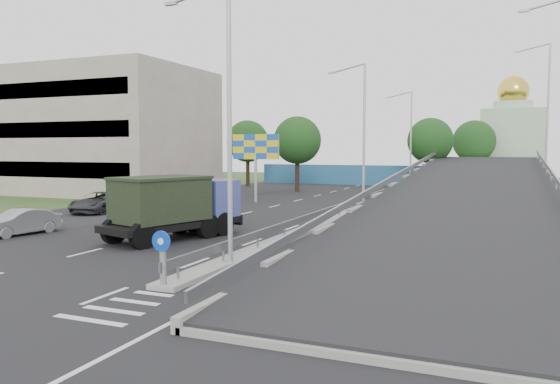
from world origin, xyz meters
The scene contains 22 objects.
ground centered at (0.00, 0.00, 0.00)m, with size 160.00×160.00×0.00m, color #2D4C1E.
road_surface centered at (-3.00, 20.00, 0.00)m, with size 26.00×90.00×0.04m, color black.
parking_strip centered at (-16.00, 20.00, 0.00)m, with size 8.00×90.00×0.05m, color black.
median centered at (0.00, 24.00, 0.10)m, with size 1.00×44.00×0.20m, color gray.
overpass_ramp centered at (7.50, 24.00, 1.75)m, with size 10.00×50.00×3.50m.
median_guardrail centered at (0.00, 24.00, 0.75)m, with size 0.09×44.00×0.71m.
sign_bollard centered at (0.00, 2.17, 1.03)m, with size 0.64×0.23×1.67m.
lamp_post_near centered at (0.11, 6.00, 5.81)m, with size 2.74×0.18×10.08m.
lamp_post_mid centered at (0.11, 26.00, 5.81)m, with size 2.74×0.18×10.08m.
lamp_post_far centered at (0.11, 46.00, 5.81)m, with size 2.74×0.18×10.08m.
beige_building centered at (-30.00, 32.00, 6.00)m, with size 24.00×14.00×12.00m, color gray.
blue_wall centered at (-4.00, 52.00, 1.20)m, with size 30.00×0.50×2.40m, color teal.
church centered at (10.00, 60.00, 5.31)m, with size 7.00×7.00×13.80m.
billboard centered at (-9.00, 28.00, 4.19)m, with size 4.00×0.24×5.50m.
tree_left_mid centered at (-10.00, 40.00, 5.18)m, with size 4.80×4.80×7.60m.
tree_median_far centered at (2.00, 48.00, 5.18)m, with size 4.80×4.80×7.60m.
tree_left_far centered at (-18.00, 45.00, 5.18)m, with size 4.80×4.80×7.60m.
tree_ramp_far centered at (6.00, 55.00, 5.18)m, with size 4.80×4.80×7.60m.
dump_truck centered at (-5.05, 10.52, 1.69)m, with size 4.45×7.34×3.05m.
parked_car_b centered at (-12.89, 8.46, 0.66)m, with size 1.40×4.02×1.32m, color gray.
parked_car_c centered at (-15.96, 17.82, 0.70)m, with size 2.32×5.02×1.40m, color #2E2E32.
parked_car_d centered at (-15.59, 24.10, 0.67)m, with size 1.87×4.59×1.33m, color #9D9CA5.
Camera 1 is at (9.58, -11.53, 4.33)m, focal length 35.00 mm.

